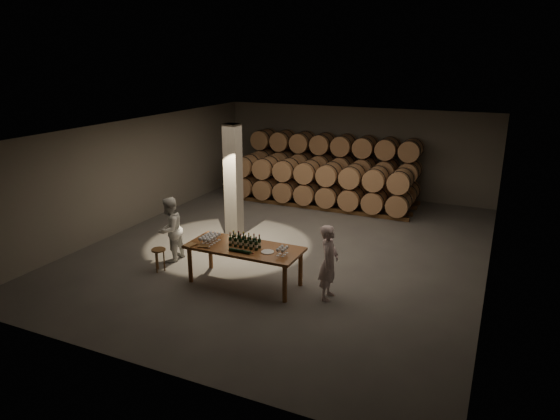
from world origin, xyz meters
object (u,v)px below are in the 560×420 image
at_px(tasting_table, 244,251).
at_px(person_man, 329,262).
at_px(plate, 268,252).
at_px(bottle_cluster, 245,242).
at_px(stool, 159,253).
at_px(person_woman, 170,229).
at_px(notebook_near, 204,246).

distance_m(tasting_table, person_man, 1.95).
distance_m(tasting_table, plate, 0.63).
distance_m(bottle_cluster, person_man, 1.94).
bearing_deg(stool, tasting_table, 6.36).
xyz_separation_m(person_man, person_woman, (-4.28, 0.29, 0.01)).
xyz_separation_m(bottle_cluster, plate, (0.60, -0.08, -0.10)).
bearing_deg(bottle_cluster, person_man, 3.91).
relative_size(bottle_cluster, notebook_near, 3.18).
bearing_deg(stool, person_man, 5.20).
bearing_deg(notebook_near, tasting_table, 4.60).
xyz_separation_m(plate, notebook_near, (-1.44, -0.29, 0.01)).
relative_size(person_man, person_woman, 0.99).
bearing_deg(plate, person_woman, 170.46).
bearing_deg(person_woman, tasting_table, 77.15).
bearing_deg(person_man, tasting_table, 91.30).
relative_size(stool, person_woman, 0.34).
height_order(bottle_cluster, plate, bottle_cluster).
bearing_deg(tasting_table, person_woman, 169.87).
bearing_deg(bottle_cluster, notebook_near, -156.13).
relative_size(notebook_near, stool, 0.41).
height_order(plate, stool, plate).
distance_m(plate, stool, 2.85).
bearing_deg(notebook_near, person_man, -9.31).
height_order(stool, person_man, person_man).
relative_size(notebook_near, person_man, 0.14).
distance_m(plate, person_man, 1.35).
bearing_deg(tasting_table, plate, -7.29).
relative_size(bottle_cluster, stool, 1.29).
bearing_deg(plate, stool, -176.62).
bearing_deg(bottle_cluster, person_woman, 169.92).
bearing_deg(stool, plate, 3.38).
xyz_separation_m(notebook_near, stool, (-1.37, 0.13, -0.45)).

